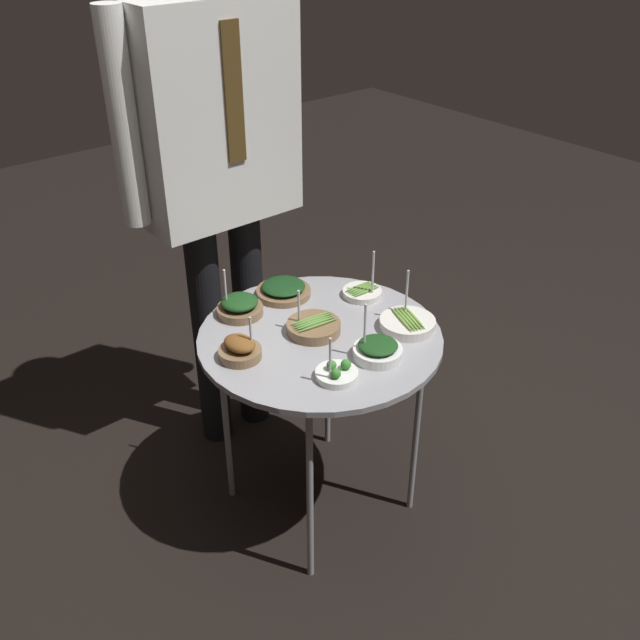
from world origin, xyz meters
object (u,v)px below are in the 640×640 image
serving_cart (320,347)px  bowl_roast_back_left (240,349)px  bowl_broccoli_front_left (337,373)px  bowl_asparagus_near_rim (362,292)px  bowl_asparagus_far_rim (313,327)px  bowl_spinach_mid_left (283,290)px  bowl_spinach_mid_right (240,306)px  bowl_spinach_front_right (378,350)px  bowl_asparagus_back_right (407,323)px  waiter_figure (215,140)px

serving_cart → bowl_roast_back_left: 0.26m
bowl_broccoli_front_left → bowl_roast_back_left: size_ratio=1.09×
bowl_asparagus_near_rim → bowl_roast_back_left: bearing=-175.7°
serving_cart → bowl_asparagus_far_rim: (-0.01, 0.02, 0.06)m
bowl_broccoli_front_left → bowl_spinach_mid_left: 0.47m
bowl_spinach_mid_right → serving_cart: bearing=-64.8°
bowl_roast_back_left → bowl_spinach_mid_left: (0.30, 0.20, -0.01)m
serving_cart → bowl_spinach_front_right: bowl_spinach_front_right is taller
bowl_roast_back_left → bowl_spinach_mid_left: size_ratio=0.75×
serving_cart → bowl_broccoli_front_left: 0.22m
bowl_asparagus_near_rim → bowl_asparagus_back_right: size_ratio=0.98×
serving_cart → bowl_spinach_mid_right: 0.28m
bowl_asparagus_far_rim → bowl_asparagus_near_rim: size_ratio=0.96×
waiter_figure → serving_cart: bearing=-90.8°
bowl_broccoli_front_left → bowl_spinach_mid_left: size_ratio=0.83×
bowl_spinach_mid_right → bowl_asparagus_back_right: bowl_asparagus_back_right is taller
bowl_roast_back_left → waiter_figure: bearing=61.5°
bowl_roast_back_left → waiter_figure: (0.25, 0.46, 0.42)m
bowl_spinach_mid_right → bowl_asparagus_near_rim: bearing=-23.1°
bowl_roast_back_left → waiter_figure: waiter_figure is taller
bowl_roast_back_left → bowl_asparagus_near_rim: 0.49m
bowl_spinach_front_right → bowl_asparagus_near_rim: 0.34m
bowl_asparagus_near_rim → waiter_figure: bearing=119.5°
serving_cart → waiter_figure: bearing=89.2°
serving_cart → waiter_figure: 0.71m
bowl_asparagus_back_right → bowl_asparagus_near_rim: bearing=83.2°
bowl_spinach_mid_left → bowl_broccoli_front_left: bearing=-109.7°
bowl_asparagus_near_rim → bowl_spinach_mid_right: (-0.36, 0.16, 0.01)m
bowl_spinach_front_right → bowl_broccoli_front_left: 0.15m
bowl_broccoli_front_left → bowl_roast_back_left: (-0.14, 0.24, 0.01)m
bowl_roast_back_left → bowl_asparagus_near_rim: bowl_asparagus_near_rim is taller
waiter_figure → bowl_asparagus_back_right: bearing=-71.8°
bowl_asparagus_far_rim → bowl_broccoli_front_left: (-0.10, -0.21, -0.00)m
bowl_asparagus_near_rim → bowl_spinach_mid_left: bowl_asparagus_near_rim is taller
bowl_asparagus_far_rim → bowl_asparagus_back_right: bearing=-35.1°
bowl_broccoli_front_left → waiter_figure: 0.84m
bowl_asparagus_far_rim → bowl_broccoli_front_left: size_ratio=1.11×
bowl_spinach_front_right → bowl_roast_back_left: size_ratio=1.30×
bowl_spinach_front_right → bowl_roast_back_left: 0.38m
bowl_broccoli_front_left → waiter_figure: size_ratio=0.08×
bowl_asparagus_near_rim → waiter_figure: waiter_figure is taller
bowl_spinach_mid_left → bowl_asparagus_back_right: size_ratio=1.03×
bowl_spinach_mid_right → waiter_figure: waiter_figure is taller
serving_cart → bowl_asparagus_far_rim: 0.07m
bowl_roast_back_left → bowl_spinach_mid_left: bowl_roast_back_left is taller
bowl_spinach_mid_right → bowl_asparagus_back_right: (0.34, -0.38, -0.01)m
bowl_spinach_mid_right → bowl_asparagus_back_right: 0.51m
bowl_asparagus_near_rim → bowl_spinach_mid_left: bearing=139.3°
waiter_figure → bowl_spinach_front_right: bearing=-86.6°
serving_cart → bowl_asparagus_near_rim: bearing=19.6°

